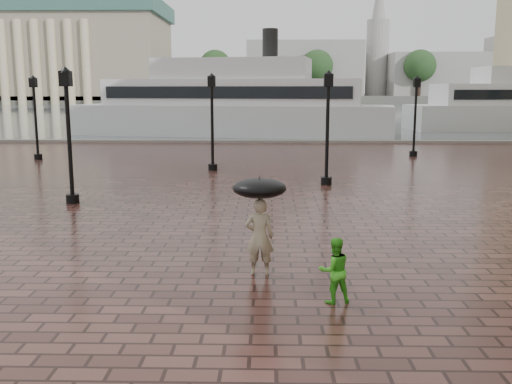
% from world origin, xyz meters
% --- Properties ---
extents(ground, '(300.00, 300.00, 0.00)m').
position_xyz_m(ground, '(0.00, 0.00, 0.00)').
color(ground, '#341C17').
rests_on(ground, ground).
extents(harbour_water, '(240.00, 240.00, 0.00)m').
position_xyz_m(harbour_water, '(0.00, 92.00, 0.00)').
color(harbour_water, '#475156').
rests_on(harbour_water, ground).
extents(quay_edge, '(80.00, 0.60, 0.30)m').
position_xyz_m(quay_edge, '(0.00, 32.00, 0.00)').
color(quay_edge, slate).
rests_on(quay_edge, ground).
extents(far_shore, '(300.00, 60.00, 2.00)m').
position_xyz_m(far_shore, '(0.00, 160.00, 1.00)').
color(far_shore, '#4C4C47').
rests_on(far_shore, ground).
extents(museum, '(57.00, 32.50, 26.00)m').
position_xyz_m(museum, '(-55.00, 144.61, 13.91)').
color(museum, gray).
rests_on(museum, ground).
extents(distant_skyline, '(102.50, 22.00, 33.00)m').
position_xyz_m(distant_skyline, '(48.14, 150.00, 9.45)').
color(distant_skyline, gray).
rests_on(distant_skyline, ground).
extents(far_trees, '(188.00, 8.00, 13.50)m').
position_xyz_m(far_trees, '(0.00, 138.00, 9.42)').
color(far_trees, '#2D2119').
rests_on(far_trees, ground).
extents(street_lamps, '(21.44, 14.44, 4.40)m').
position_xyz_m(street_lamps, '(-1.60, 17.60, 2.33)').
color(street_lamps, black).
rests_on(street_lamps, ground).
extents(adult_pedestrian, '(0.60, 0.40, 1.62)m').
position_xyz_m(adult_pedestrian, '(0.47, 2.56, 0.81)').
color(adult_pedestrian, gray).
rests_on(adult_pedestrian, ground).
extents(child_pedestrian, '(0.68, 0.59, 1.21)m').
position_xyz_m(child_pedestrian, '(1.85, 1.02, 0.61)').
color(child_pedestrian, green).
rests_on(child_pedestrian, ground).
extents(ferry_near, '(26.74, 10.80, 8.54)m').
position_xyz_m(ferry_near, '(-2.30, 38.77, 2.57)').
color(ferry_near, silver).
rests_on(ferry_near, ground).
extents(umbrella, '(1.10, 1.10, 1.12)m').
position_xyz_m(umbrella, '(0.47, 2.56, 1.83)').
color(umbrella, black).
rests_on(umbrella, ground).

